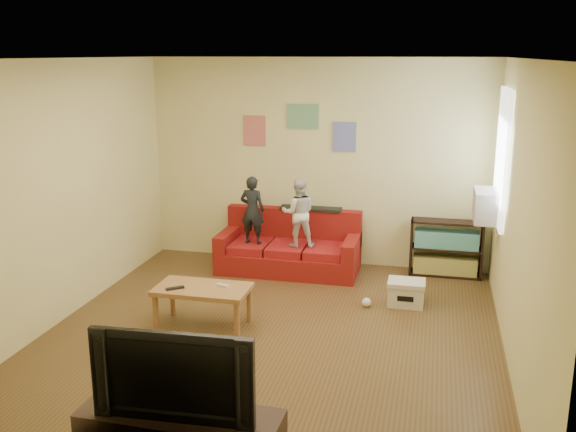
% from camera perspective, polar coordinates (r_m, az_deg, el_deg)
% --- Properties ---
extents(room_shell, '(4.52, 5.02, 2.72)m').
position_cam_1_polar(room_shell, '(6.05, -1.72, 0.93)').
color(room_shell, brown).
rests_on(room_shell, ground).
extents(sofa, '(1.79, 0.82, 0.79)m').
position_cam_1_polar(sofa, '(8.33, 0.16, -3.04)').
color(sofa, maroon).
rests_on(sofa, ground).
extents(child_a, '(0.33, 0.23, 0.87)m').
position_cam_1_polar(child_a, '(8.14, -3.19, 0.53)').
color(child_a, black).
rests_on(child_a, sofa).
extents(child_b, '(0.49, 0.43, 0.87)m').
position_cam_1_polar(child_b, '(8.00, 0.94, 0.29)').
color(child_b, silver).
rests_on(child_b, sofa).
extents(coffee_table, '(0.96, 0.53, 0.43)m').
position_cam_1_polar(coffee_table, '(6.66, -7.59, -6.77)').
color(coffee_table, '#AA7644').
rests_on(coffee_table, ground).
extents(remote, '(0.18, 0.15, 0.02)m').
position_cam_1_polar(remote, '(6.62, -10.02, -6.33)').
color(remote, black).
rests_on(remote, coffee_table).
extents(game_controller, '(0.14, 0.07, 0.03)m').
position_cam_1_polar(game_controller, '(6.61, -5.83, -6.17)').
color(game_controller, silver).
rests_on(game_controller, coffee_table).
extents(bookshelf, '(0.89, 0.27, 0.71)m').
position_cam_1_polar(bookshelf, '(8.35, 13.85, -3.04)').
color(bookshelf, black).
rests_on(bookshelf, ground).
extents(window, '(0.04, 1.08, 1.48)m').
position_cam_1_polar(window, '(7.46, 18.49, 5.01)').
color(window, white).
rests_on(window, room_shell).
extents(ac_unit, '(0.28, 0.55, 0.35)m').
position_cam_1_polar(ac_unit, '(7.55, 17.25, 0.88)').
color(ac_unit, '#B7B2A3').
rests_on(ac_unit, window).
extents(artwork_left, '(0.30, 0.01, 0.40)m').
position_cam_1_polar(artwork_left, '(8.57, -3.00, 7.59)').
color(artwork_left, '#D87266').
rests_on(artwork_left, room_shell).
extents(artwork_center, '(0.42, 0.01, 0.32)m').
position_cam_1_polar(artwork_center, '(8.39, 1.30, 8.84)').
color(artwork_center, '#72B27F').
rests_on(artwork_center, room_shell).
extents(artwork_right, '(0.30, 0.01, 0.38)m').
position_cam_1_polar(artwork_right, '(8.32, 5.02, 7.01)').
color(artwork_right, '#727FCC').
rests_on(artwork_right, room_shell).
extents(file_box, '(0.41, 0.31, 0.28)m').
position_cam_1_polar(file_box, '(7.34, 10.46, -6.72)').
color(file_box, white).
rests_on(file_box, ground).
extents(television, '(1.06, 0.19, 0.61)m').
position_cam_1_polar(television, '(4.24, -9.76, -13.33)').
color(television, black).
rests_on(television, tv_stand).
extents(tissue, '(0.12, 0.12, 0.10)m').
position_cam_1_polar(tissue, '(7.25, 7.00, -7.63)').
color(tissue, white).
rests_on(tissue, ground).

